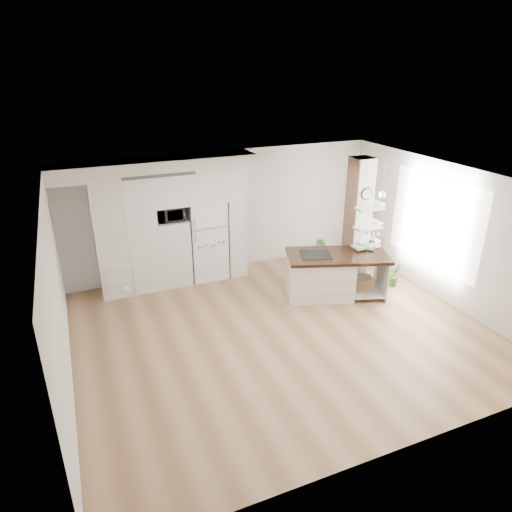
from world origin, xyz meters
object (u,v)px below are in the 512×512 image
(refrigerator, at_px, (206,239))
(bookshelf, at_px, (121,281))
(floor_plant_a, at_px, (394,275))
(kitchen_island, at_px, (325,274))

(refrigerator, xyz_separation_m, bookshelf, (-1.89, -0.18, -0.57))
(bookshelf, bearing_deg, refrigerator, 6.23)
(floor_plant_a, bearing_deg, refrigerator, 150.57)
(kitchen_island, height_order, bookshelf, kitchen_island)
(refrigerator, bearing_deg, floor_plant_a, -29.43)
(refrigerator, height_order, floor_plant_a, refrigerator)
(refrigerator, height_order, bookshelf, refrigerator)
(refrigerator, xyz_separation_m, floor_plant_a, (3.52, -1.99, -0.63))
(refrigerator, bearing_deg, bookshelf, -174.44)
(refrigerator, distance_m, bookshelf, 1.98)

